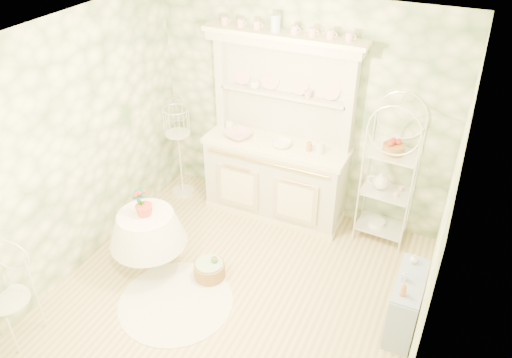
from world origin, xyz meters
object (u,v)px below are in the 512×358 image
at_px(cafe_chair, 7,299).
at_px(floor_basket, 209,269).
at_px(round_table, 149,240).
at_px(bakers_rack, 389,178).
at_px(side_shelf, 406,304).
at_px(kitchen_dresser, 276,133).
at_px(birdcage_stand, 179,146).

distance_m(cafe_chair, floor_basket, 1.98).
xyz_separation_m(round_table, floor_basket, (0.68, 0.11, -0.26)).
distance_m(bakers_rack, cafe_chair, 4.09).
height_order(side_shelf, round_table, round_table).
relative_size(kitchen_dresser, side_shelf, 3.38).
bearing_deg(bakers_rack, floor_basket, -132.07).
height_order(side_shelf, floor_basket, side_shelf).
height_order(kitchen_dresser, bakers_rack, kitchen_dresser).
distance_m(kitchen_dresser, side_shelf, 2.39).
height_order(bakers_rack, birdcage_stand, bakers_rack).
distance_m(kitchen_dresser, floor_basket, 1.76).
height_order(bakers_rack, floor_basket, bakers_rack).
bearing_deg(round_table, birdcage_stand, 107.87).
bearing_deg(bakers_rack, round_table, -140.44).
bearing_deg(round_table, cafe_chair, -114.93).
distance_m(round_table, birdcage_stand, 1.51).
distance_m(round_table, floor_basket, 0.74).
height_order(kitchen_dresser, floor_basket, kitchen_dresser).
bearing_deg(kitchen_dresser, side_shelf, -33.25).
bearing_deg(kitchen_dresser, birdcage_stand, -174.69).
bearing_deg(birdcage_stand, cafe_chair, -93.56).
distance_m(side_shelf, floor_basket, 2.06).
xyz_separation_m(kitchen_dresser, round_table, (-0.86, -1.52, -0.77)).
height_order(bakers_rack, side_shelf, bakers_rack).
height_order(kitchen_dresser, round_table, kitchen_dresser).
bearing_deg(kitchen_dresser, cafe_chair, -117.42).
bearing_deg(kitchen_dresser, bakers_rack, 2.93).
xyz_separation_m(kitchen_dresser, side_shelf, (1.86, -1.22, -0.85)).
bearing_deg(cafe_chair, floor_basket, 32.54).
relative_size(bakers_rack, birdcage_stand, 1.16).
relative_size(kitchen_dresser, birdcage_stand, 1.58).
height_order(side_shelf, cafe_chair, cafe_chair).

